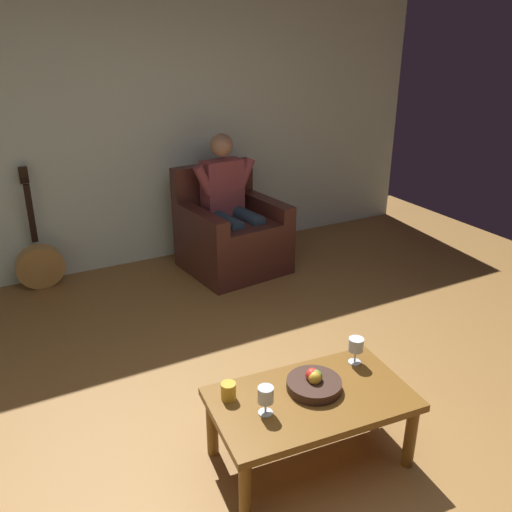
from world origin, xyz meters
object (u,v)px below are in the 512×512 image
(person_seated, at_px, (230,200))
(coffee_table, at_px, (311,406))
(armchair, at_px, (231,235))
(wine_glass_far, at_px, (266,396))
(guitar, at_px, (40,263))
(candle_jar, at_px, (228,391))
(fruit_bowl, at_px, (314,383))
(wine_glass_near, at_px, (356,346))

(person_seated, distance_m, coffee_table, 2.52)
(armchair, relative_size, person_seated, 0.76)
(wine_glass_far, bearing_deg, guitar, -76.45)
(guitar, xyz_separation_m, candle_jar, (-0.56, 2.60, 0.21))
(coffee_table, height_order, wine_glass_far, wine_glass_far)
(coffee_table, height_order, guitar, guitar)
(person_seated, height_order, candle_jar, person_seated)
(armchair, height_order, fruit_bowl, armchair)
(fruit_bowl, bearing_deg, person_seated, -105.55)
(wine_glass_near, relative_size, wine_glass_far, 1.03)
(coffee_table, distance_m, guitar, 2.93)
(armchair, height_order, wine_glass_far, armchair)
(fruit_bowl, bearing_deg, wine_glass_near, -164.60)
(coffee_table, bearing_deg, fruit_bowl, -133.64)
(armchair, relative_size, candle_jar, 10.56)
(person_seated, bearing_deg, guitar, -19.64)
(armchair, height_order, candle_jar, armchair)
(person_seated, relative_size, wine_glass_near, 8.23)
(coffee_table, bearing_deg, guitar, -71.45)
(coffee_table, distance_m, wine_glass_far, 0.30)
(guitar, xyz_separation_m, wine_glass_far, (-0.67, 2.78, 0.26))
(person_seated, distance_m, wine_glass_far, 2.60)
(armchair, bearing_deg, wine_glass_far, 61.51)
(wine_glass_far, height_order, fruit_bowl, wine_glass_far)
(guitar, relative_size, wine_glass_far, 7.24)
(armchair, bearing_deg, fruit_bowl, 67.71)
(person_seated, xyz_separation_m, guitar, (1.63, -0.37, -0.43))
(guitar, xyz_separation_m, wine_glass_near, (-1.30, 2.64, 0.27))
(person_seated, xyz_separation_m, candle_jar, (1.07, 2.23, -0.22))
(guitar, bearing_deg, candle_jar, 102.20)
(wine_glass_near, relative_size, candle_jar, 1.69)
(wine_glass_near, distance_m, fruit_bowl, 0.34)
(wine_glass_near, xyz_separation_m, candle_jar, (0.74, -0.04, -0.06))
(coffee_table, distance_m, wine_glass_near, 0.42)
(person_seated, bearing_deg, candle_jar, 57.71)
(armchair, xyz_separation_m, candle_jar, (1.07, 2.22, 0.12))
(wine_glass_near, height_order, fruit_bowl, wine_glass_near)
(person_seated, bearing_deg, wine_glass_far, 61.56)
(armchair, xyz_separation_m, person_seated, (0.00, -0.01, 0.34))
(coffee_table, bearing_deg, wine_glass_near, -159.99)
(fruit_bowl, bearing_deg, armchair, -105.60)
(wine_glass_far, xyz_separation_m, fruit_bowl, (-0.30, -0.05, -0.06))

